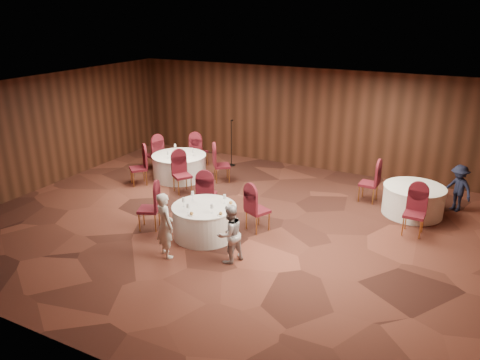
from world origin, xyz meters
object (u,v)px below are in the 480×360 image
at_px(mic_stand, 231,152).
at_px(woman_a, 165,225).
at_px(man_c, 458,188).
at_px(woman_b, 230,234).
at_px(table_main, 204,221).
at_px(table_left, 180,166).
at_px(table_right, 413,200).

relative_size(mic_stand, woman_a, 1.08).
bearing_deg(man_c, mic_stand, -148.85).
xyz_separation_m(woman_a, woman_b, (1.30, 0.42, -0.09)).
height_order(table_main, mic_stand, mic_stand).
bearing_deg(table_main, table_left, 132.33).
distance_m(woman_a, man_c, 7.51).
height_order(mic_stand, man_c, mic_stand).
distance_m(table_main, table_left, 4.02).
xyz_separation_m(mic_stand, man_c, (6.89, -0.57, 0.17)).
height_order(table_left, mic_stand, mic_stand).
xyz_separation_m(table_main, table_right, (4.05, 3.47, 0.00)).
xyz_separation_m(table_main, mic_stand, (-1.88, 4.79, 0.07)).
relative_size(mic_stand, woman_b, 1.23).
height_order(table_main, woman_b, woman_b).
bearing_deg(table_main, woman_b, -34.90).
height_order(table_main, woman_a, woman_a).
relative_size(table_main, man_c, 1.19).
relative_size(woman_a, man_c, 1.16).
height_order(mic_stand, woman_a, mic_stand).
distance_m(table_right, woman_a, 6.32).
xyz_separation_m(table_left, mic_stand, (0.83, 1.82, 0.07)).
bearing_deg(table_main, man_c, 40.06).
bearing_deg(woman_a, table_left, -28.61).
relative_size(table_main, table_left, 0.89).
xyz_separation_m(table_main, table_left, (-2.71, 2.97, 0.00)).
relative_size(table_left, woman_b, 1.32).
xyz_separation_m(table_left, table_right, (6.76, 0.49, -0.00)).
bearing_deg(table_left, man_c, 9.15).
height_order(table_left, man_c, man_c).
bearing_deg(table_left, mic_stand, 65.47).
bearing_deg(man_c, woman_b, -92.63).
bearing_deg(table_left, woman_b, -44.57).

